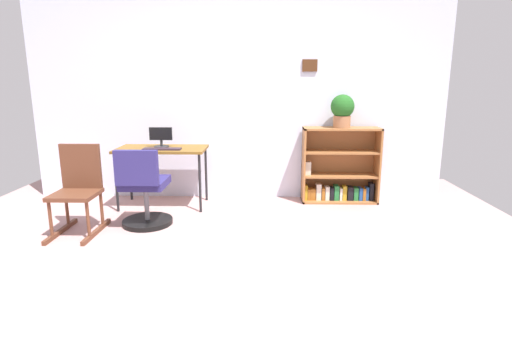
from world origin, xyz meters
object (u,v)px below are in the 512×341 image
Objects in this scene: office_chair at (144,193)px; rocking_chair at (78,188)px; desk at (162,153)px; monitor at (161,137)px; potted_plant_on_shelf at (342,110)px; keyboard at (162,149)px; bookshelf_low at (339,170)px.

rocking_chair is (-0.61, -0.14, 0.09)m from office_chair.
desk is 0.18m from monitor.
potted_plant_on_shelf is (2.15, 0.21, 0.49)m from desk.
keyboard is at bearing 84.14° from office_chair.
desk is 2.63× the size of potted_plant_on_shelf.
keyboard is (0.04, -0.14, 0.07)m from desk.
desk is 2.18m from bookshelf_low.
keyboard is at bearing -73.71° from desk.
bookshelf_low reaches higher than office_chair.
keyboard is at bearing 47.03° from rocking_chair.
bookshelf_low reaches higher than keyboard.
office_chair reaches higher than desk.
potted_plant_on_shelf is (2.16, 0.15, 0.32)m from monitor.
monitor is 0.32× the size of office_chair.
monitor is (-0.02, 0.06, 0.17)m from desk.
monitor reaches higher than office_chair.
office_chair is at bearing -90.16° from monitor.
rocking_chair is at bearing -158.07° from bookshelf_low.
office_chair is 0.90× the size of bookshelf_low.
rocking_chair is at bearing -132.97° from keyboard.
bookshelf_low reaches higher than rocking_chair.
keyboard is 0.52× the size of office_chair.
office_chair is 2.10× the size of potted_plant_on_shelf.
potted_plant_on_shelf reaches higher than monitor.
bookshelf_low is (2.11, 0.40, -0.32)m from keyboard.
office_chair is 0.63m from rocking_chair.
desk is 2.21m from potted_plant_on_shelf.
keyboard is 1.09× the size of potted_plant_on_shelf.
rocking_chair reaches higher than desk.
potted_plant_on_shelf is at bearing 20.95° from rocking_chair.
potted_plant_on_shelf is at bearing 4.01° from monitor.
rocking_chair is 3.05m from potted_plant_on_shelf.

